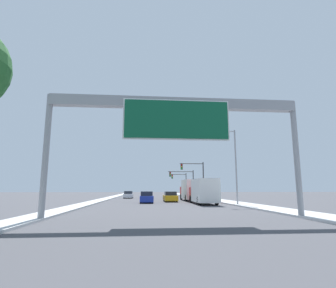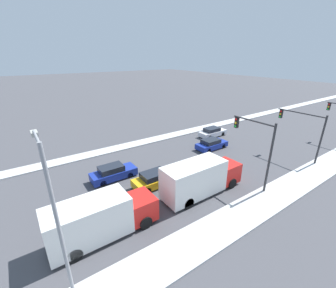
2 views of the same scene
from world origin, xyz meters
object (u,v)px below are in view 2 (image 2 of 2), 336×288
object	(u,v)px
car_near_left	(211,144)
truck_box_secondary	(100,218)
traffic_light_mid_block	(306,127)
street_lamp_right	(55,215)
traffic_light_near_intersection	(258,143)
car_mid_center	(113,173)
car_near_right	(212,132)
car_far_left	(156,179)
truck_box_primary	(200,178)

from	to	relation	value
car_near_left	truck_box_secondary	size ratio (longest dim) A/B	0.59
traffic_light_mid_block	street_lamp_right	world-z (taller)	street_lamp_right
truck_box_secondary	street_lamp_right	bearing A→B (deg)	-41.28
street_lamp_right	traffic_light_near_intersection	bearing A→B (deg)	93.79
car_near_left	car_mid_center	bearing A→B (deg)	-90.00
traffic_light_mid_block	street_lamp_right	distance (m)	27.04
car_mid_center	car_near_left	size ratio (longest dim) A/B	1.04
car_near_right	traffic_light_near_intersection	size ratio (longest dim) A/B	0.68
car_far_left	truck_box_primary	distance (m)	4.44
car_near_left	street_lamp_right	world-z (taller)	street_lamp_right
car_far_left	traffic_light_mid_block	world-z (taller)	traffic_light_mid_block
car_mid_center	truck_box_primary	size ratio (longest dim) A/B	0.57
car_mid_center	street_lamp_right	size ratio (longest dim) A/B	0.52
car_mid_center	truck_box_secondary	world-z (taller)	truck_box_secondary
street_lamp_right	car_mid_center	bearing A→B (deg)	147.52
car_mid_center	truck_box_secondary	distance (m)	7.97
car_near_left	car_near_right	bearing A→B (deg)	133.18
car_near_right	traffic_light_near_intersection	distance (m)	14.82
car_mid_center	traffic_light_mid_block	world-z (taller)	traffic_light_mid_block
car_mid_center	car_near_left	bearing A→B (deg)	90.00
traffic_light_mid_block	street_lamp_right	bearing A→B (deg)	-86.44
traffic_light_mid_block	car_near_right	bearing A→B (deg)	-166.43
car_near_right	traffic_light_near_intersection	xyz separation A→B (m)	(12.43, -7.14, 3.79)
car_near_left	street_lamp_right	size ratio (longest dim) A/B	0.50
car_mid_center	car_near_left	distance (m)	13.97
truck_box_secondary	traffic_light_mid_block	xyz separation A→B (m)	(1.37, 24.29, 2.49)
traffic_light_near_intersection	traffic_light_mid_block	world-z (taller)	traffic_light_near_intersection
car_near_right	street_lamp_right	world-z (taller)	street_lamp_right
car_mid_center	car_far_left	world-z (taller)	car_mid_center
car_mid_center	car_near_left	world-z (taller)	car_mid_center
car_near_left	car_near_right	world-z (taller)	car_near_right
car_near_left	truck_box_secondary	bearing A→B (deg)	-68.41
truck_box_secondary	car_near_right	bearing A→B (deg)	116.11
car_mid_center	car_near_right	world-z (taller)	car_mid_center
truck_box_primary	car_far_left	bearing A→B (deg)	-143.72
traffic_light_mid_block	car_mid_center	bearing A→B (deg)	-112.15
truck_box_primary	street_lamp_right	distance (m)	12.77
car_far_left	car_near_left	bearing A→B (deg)	107.57
truck_box_secondary	street_lamp_right	size ratio (longest dim) A/B	0.85
car_mid_center	car_far_left	distance (m)	4.56
car_near_left	car_near_right	size ratio (longest dim) A/B	0.98
traffic_light_near_intersection	traffic_light_mid_block	distance (m)	10.02
car_near_left	truck_box_primary	size ratio (longest dim) A/B	0.55
traffic_light_near_intersection	street_lamp_right	bearing A→B (deg)	-86.21
traffic_light_near_intersection	car_near_left	bearing A→B (deg)	159.11
car_near_left	traffic_light_near_intersection	size ratio (longest dim) A/B	0.67
truck_box_primary	street_lamp_right	size ratio (longest dim) A/B	0.92
traffic_light_near_intersection	traffic_light_mid_block	xyz separation A→B (m)	(-0.55, 10.00, -0.42)
car_mid_center	truck_box_secondary	xyz separation A→B (m)	(7.00, -3.72, 0.85)
car_near_left	car_far_left	distance (m)	11.60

